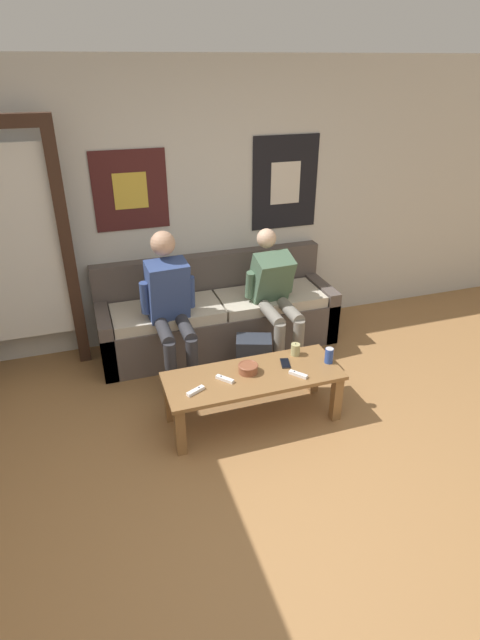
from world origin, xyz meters
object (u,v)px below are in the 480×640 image
person_seated_teen (275,293)px  drink_can_blue (329,355)px  game_controller_far_center (298,374)px  ceramic_bowl (248,368)px  couch (218,317)px  cell_phone (285,363)px  game_controller_near_left (225,379)px  person_seated_adult (170,303)px  game_controller_near_right (196,391)px  pillar_candle (295,350)px  backpack (254,359)px  coffee_table (253,382)px

person_seated_teen → drink_can_blue: person_seated_teen is taller
game_controller_far_center → ceramic_bowl: bearing=154.5°
couch → ceramic_bowl: couch is taller
person_seated_teen → game_controller_far_center: (-0.20, -0.99, -0.21)m
cell_phone → game_controller_near_left: bearing=-172.5°
person_seated_adult → game_controller_far_center: size_ratio=9.48×
person_seated_adult → game_controller_near_right: (-0.02, -0.92, -0.26)m
person_seated_teen → pillar_candle: (-0.10, -0.71, -0.17)m
person_seated_teen → game_controller_far_center: bearing=-101.7°
drink_can_blue → game_controller_far_center: (-0.30, -0.10, -0.05)m
person_seated_teen → game_controller_near_left: person_seated_teen is taller
ceramic_bowl → game_controller_far_center: 0.37m
game_controller_near_right → cell_phone: (0.75, 0.14, -0.01)m
person_seated_adult → game_controller_far_center: 1.24m
game_controller_far_center → cell_phone: (-0.03, 0.18, -0.01)m
couch → pillar_candle: 1.12m
backpack → game_controller_near_left: game_controller_near_left is taller
coffee_table → cell_phone: (0.28, 0.06, 0.08)m
person_seated_teen → ceramic_bowl: size_ratio=7.58×
pillar_candle → game_controller_near_right: 0.91m
game_controller_near_left → couch: bearing=76.4°
game_controller_near_left → game_controller_near_right: (-0.24, -0.08, 0.00)m
person_seated_adult → pillar_candle: person_seated_adult is taller
game_controller_near_left → game_controller_far_center: size_ratio=0.99×
pillar_candle → person_seated_adult: bearing=141.6°
pillar_candle → drink_can_blue: size_ratio=0.88×
pillar_candle → cell_phone: pillar_candle is taller
backpack → drink_can_blue: 0.75m
ceramic_bowl → game_controller_near_left: (-0.20, -0.05, -0.03)m
person_seated_adult → cell_phone: person_seated_adult is taller
pillar_candle → game_controller_near_left: (-0.63, -0.17, -0.04)m
backpack → game_controller_near_right: game_controller_near_right is taller
pillar_candle → backpack: bearing=119.4°
couch → game_controller_near_left: (-0.29, -1.22, 0.13)m
backpack → person_seated_teen: bearing=46.3°
person_seated_adult → pillar_candle: size_ratio=11.59×
game_controller_near_right → drink_can_blue: bearing=3.1°
pillar_candle → coffee_table: bearing=-158.9°
couch → person_seated_teen: 0.66m
coffee_table → cell_phone: bearing=11.9°
person_seated_teen → cell_phone: bearing=-106.0°
couch → coffee_table: couch is taller
drink_can_blue → game_controller_far_center: bearing=-162.3°
couch → pillar_candle: (0.34, -1.05, 0.17)m
person_seated_adult → drink_can_blue: (1.05, -0.86, -0.21)m
coffee_table → game_controller_near_right: bearing=-169.8°
coffee_table → game_controller_far_center: game_controller_far_center is taller
person_seated_teen → pillar_candle: person_seated_teen is taller
person_seated_adult → cell_phone: size_ratio=8.55×
person_seated_adult → backpack: bearing=-25.1°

